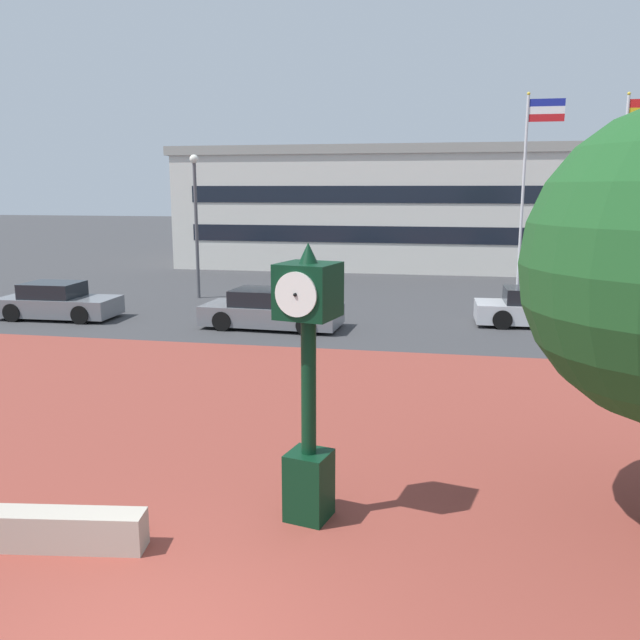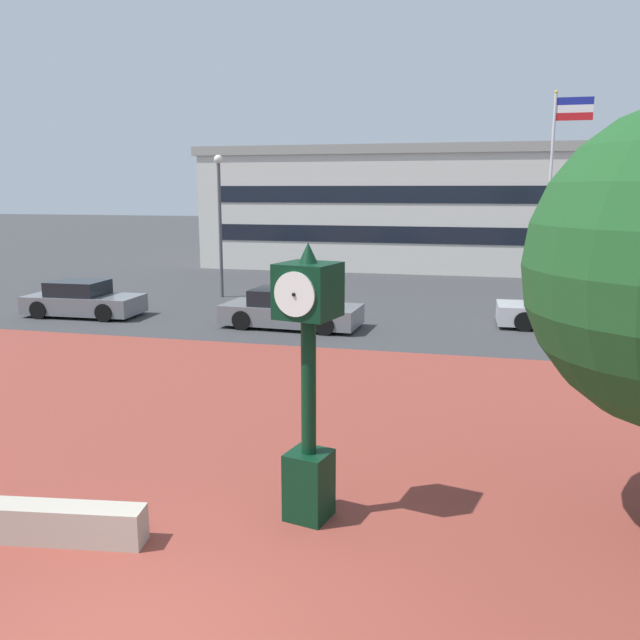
% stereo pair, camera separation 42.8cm
% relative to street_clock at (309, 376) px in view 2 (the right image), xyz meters
% --- Properties ---
extents(plaza_brick_paving, '(44.00, 16.96, 0.01)m').
position_rel_street_clock_xyz_m(plaza_brick_paving, '(-1.06, 1.39, -2.06)').
color(plaza_brick_paving, brown).
rests_on(plaza_brick_paving, ground).
extents(planter_wall, '(3.22, 0.85, 0.50)m').
position_rel_street_clock_xyz_m(planter_wall, '(-3.47, -1.46, -1.81)').
color(planter_wall, '#ADA393').
rests_on(planter_wall, ground).
extents(street_clock, '(0.87, 0.89, 3.86)m').
position_rel_street_clock_xyz_m(street_clock, '(0.00, 0.00, 0.00)').
color(street_clock, black).
rests_on(street_clock, ground).
extents(car_street_mid, '(4.34, 1.91, 1.28)m').
position_rel_street_clock_xyz_m(car_street_mid, '(4.88, 14.47, -1.49)').
color(car_street_mid, '#B7BABF').
rests_on(car_street_mid, ground).
extents(car_street_far, '(4.16, 1.99, 1.28)m').
position_rel_street_clock_xyz_m(car_street_far, '(-11.78, 12.60, -1.49)').
color(car_street_far, slate).
rests_on(car_street_far, ground).
extents(car_street_distant, '(4.64, 2.14, 1.28)m').
position_rel_street_clock_xyz_m(car_street_distant, '(-3.93, 12.47, -1.49)').
color(car_street_distant, slate).
rests_on(car_street_distant, ground).
extents(flagpole_primary, '(1.53, 0.14, 8.41)m').
position_rel_street_clock_xyz_m(flagpole_primary, '(4.94, 20.93, 2.86)').
color(flagpole_primary, silver).
rests_on(flagpole_primary, ground).
extents(civic_building, '(26.57, 12.13, 6.86)m').
position_rel_street_clock_xyz_m(civic_building, '(-0.67, 33.20, 1.38)').
color(civic_building, beige).
rests_on(civic_building, ground).
extents(street_lamp_post, '(0.36, 0.36, 5.90)m').
position_rel_street_clock_xyz_m(street_lamp_post, '(-8.50, 17.79, 1.60)').
color(street_lamp_post, '#4C4C51').
rests_on(street_lamp_post, ground).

